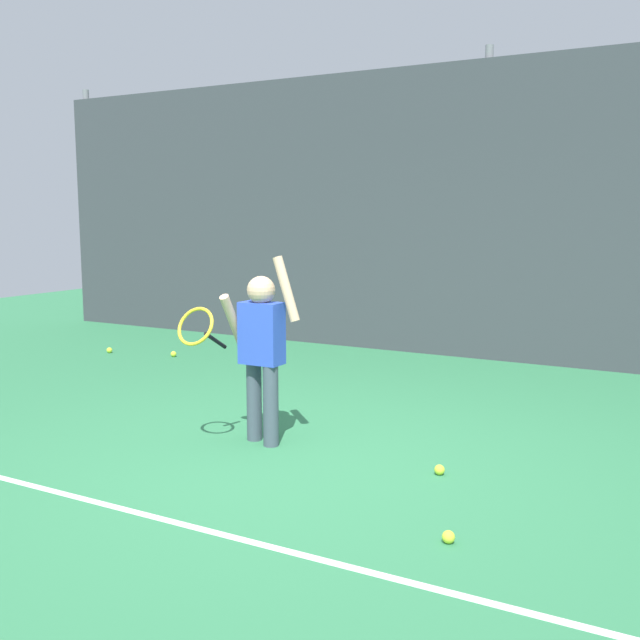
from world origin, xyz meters
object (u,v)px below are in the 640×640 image
Objects in this scene: tennis_player at (259,344)px; tennis_ball_2 at (448,537)px; tennis_ball_6 at (109,350)px; tennis_ball_4 at (174,354)px; tennis_ball_5 at (439,470)px.

tennis_ball_2 is (1.73, -0.91, -0.69)m from tennis_player.
tennis_ball_6 is at bearing 150.53° from tennis_ball_2.
tennis_ball_4 is (-4.40, 3.13, 0.00)m from tennis_ball_2.
tennis_ball_5 is at bearing -0.34° from tennis_player.
tennis_player is 20.46× the size of tennis_ball_6.
tennis_player is 20.46× the size of tennis_ball_5.
tennis_ball_4 is 1.00× the size of tennis_ball_6.
tennis_ball_4 is (-2.66, 2.22, -0.69)m from tennis_player.
tennis_ball_6 is (-4.84, 2.04, 0.00)m from tennis_ball_5.
tennis_player reaches higher than tennis_ball_2.
tennis_ball_2 is at bearing -29.47° from tennis_ball_6.
tennis_player is 20.46× the size of tennis_ball_2.
tennis_ball_4 is at bearing 12.38° from tennis_ball_6.
tennis_player is at bearing 152.25° from tennis_ball_2.
tennis_ball_2 is 0.99m from tennis_ball_5.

